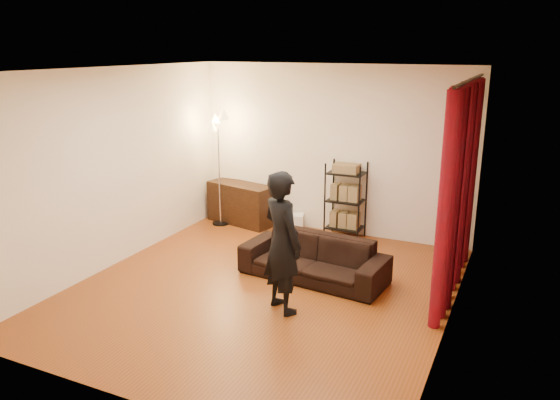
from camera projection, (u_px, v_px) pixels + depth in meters
The scene contains 14 objects.
floor at pixel (263, 289), 6.89m from camera, with size 5.00×5.00×0.00m, color brown.
ceiling at pixel (261, 69), 6.16m from camera, with size 5.00×5.00×0.00m, color white.
wall_back at pixel (333, 150), 8.71m from camera, with size 5.00×5.00×0.00m, color white.
wall_front at pixel (120, 255), 4.35m from camera, with size 5.00×5.00×0.00m, color white.
wall_left at pixel (115, 168), 7.44m from camera, with size 5.00×5.00×0.00m, color white.
wall_right at pixel (457, 208), 5.61m from camera, with size 5.00×5.00×0.00m, color white.
curtain_rod at pixel (471, 80), 6.30m from camera, with size 0.04×0.04×2.65m, color black.
curtain at pixel (459, 189), 6.66m from camera, with size 0.22×2.65×2.55m, color maroon, non-canonical shape.
sofa at pixel (313, 258), 7.13m from camera, with size 1.91×0.75×0.56m, color black.
person at pixel (282, 242), 6.14m from camera, with size 0.60×0.40×1.65m, color black.
media_cabinet at pixel (241, 203), 9.37m from camera, with size 1.19×0.45×0.69m, color black.
storage_boxes at pixel (294, 221), 9.11m from camera, with size 0.31×0.25×0.26m, color white, non-canonical shape.
wire_shelf at pixel (346, 201), 8.58m from camera, with size 0.55×0.39×1.22m, color black, non-canonical shape.
floor_lamp at pixel (219, 170), 9.14m from camera, with size 0.34×0.34×1.90m, color silver, non-canonical shape.
Camera 1 is at (2.88, -5.64, 2.96)m, focal length 35.00 mm.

